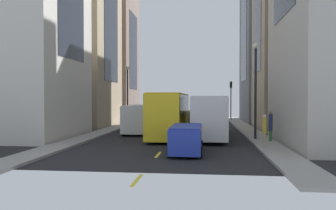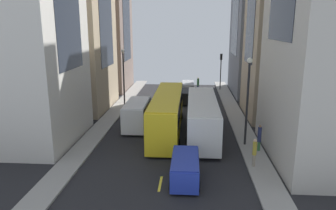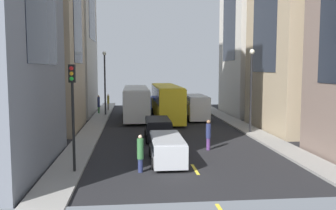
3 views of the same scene
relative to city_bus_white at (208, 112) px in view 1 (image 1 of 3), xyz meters
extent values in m
plane|color=black|center=(2.89, -5.51, -2.01)|extent=(39.39, 39.39, 0.00)
cube|color=gray|center=(-3.89, -5.51, -1.93)|extent=(1.82, 44.00, 0.15)
cube|color=gray|center=(9.68, -5.51, -1.93)|extent=(1.82, 44.00, 0.15)
cube|color=yellow|center=(2.89, -26.51, -2.00)|extent=(0.16, 2.00, 0.01)
cube|color=yellow|center=(2.89, -20.51, -2.00)|extent=(0.16, 2.00, 0.01)
cube|color=yellow|center=(2.89, -14.51, -2.00)|extent=(0.16, 2.00, 0.01)
cube|color=yellow|center=(2.89, -8.51, -2.00)|extent=(0.16, 2.00, 0.01)
cube|color=yellow|center=(2.89, -2.51, -2.00)|extent=(0.16, 2.00, 0.01)
cube|color=yellow|center=(2.89, 3.49, -2.00)|extent=(0.16, 2.00, 0.01)
cube|color=yellow|center=(2.89, 9.49, -2.00)|extent=(0.16, 2.00, 0.01)
cube|color=yellow|center=(2.89, 15.49, -2.00)|extent=(0.16, 2.00, 0.01)
cube|color=slate|center=(-8.69, -19.43, 10.40)|extent=(7.39, 11.63, 24.82)
cube|color=#1E232D|center=(-8.69, -19.43, 10.40)|extent=(7.46, 6.39, 13.65)
cube|color=tan|center=(-9.78, -7.01, 10.95)|extent=(9.56, 8.56, 25.91)
cube|color=#1E232D|center=(-9.78, -7.01, 10.95)|extent=(9.66, 4.71, 14.25)
cube|color=#7A665B|center=(14.85, -20.80, 8.04)|extent=(8.12, 9.32, 20.09)
cube|color=#1E232D|center=(14.85, -20.80, 8.04)|extent=(8.20, 5.13, 11.05)
cube|color=tan|center=(14.85, -8.95, 9.27)|extent=(8.13, 9.86, 22.55)
cube|color=#1E232D|center=(14.85, -8.95, 9.27)|extent=(8.21, 5.42, 12.40)
cube|color=silver|center=(0.00, 0.00, -0.23)|extent=(2.55, 11.78, 3.00)
cube|color=black|center=(0.00, 0.00, 0.62)|extent=(2.60, 10.84, 1.20)
cube|color=beige|center=(0.00, 0.00, 1.31)|extent=(2.45, 11.31, 0.08)
cylinder|color=black|center=(-1.17, 3.65, -1.51)|extent=(0.46, 1.00, 1.00)
cylinder|color=black|center=(1.17, 3.65, -1.51)|extent=(0.46, 1.00, 1.00)
cylinder|color=black|center=(-1.17, -3.65, -1.51)|extent=(0.46, 1.00, 1.00)
cylinder|color=black|center=(1.17, -3.65, -1.51)|extent=(0.46, 1.00, 1.00)
cube|color=yellow|center=(3.21, -0.73, -0.15)|extent=(2.45, 13.06, 3.30)
cube|color=black|center=(3.21, -0.73, 0.71)|extent=(2.50, 12.02, 1.48)
cube|color=gold|center=(3.21, -0.73, 1.54)|extent=(2.35, 12.54, 0.08)
cylinder|color=black|center=(2.09, 3.32, -1.63)|extent=(0.44, 0.76, 0.76)
cylinder|color=black|center=(4.34, 3.32, -1.63)|extent=(0.44, 0.76, 0.76)
cylinder|color=black|center=(2.09, -4.78, -1.63)|extent=(0.44, 0.76, 0.76)
cylinder|color=black|center=(4.34, -4.78, -1.63)|extent=(0.44, 0.76, 0.76)
cube|color=white|center=(6.22, -1.72, -0.66)|extent=(2.05, 5.53, 2.30)
cube|color=black|center=(6.22, -1.72, 0.09)|extent=(2.09, 5.09, 0.69)
cube|color=silver|center=(6.22, -1.72, 0.53)|extent=(1.97, 5.31, 0.08)
cylinder|color=black|center=(5.28, 0.00, -1.65)|extent=(0.37, 0.72, 0.72)
cylinder|color=black|center=(7.17, 0.00, -1.65)|extent=(0.37, 0.72, 0.72)
cylinder|color=black|center=(5.28, -3.43, -1.65)|extent=(0.37, 0.72, 0.72)
cylinder|color=black|center=(7.17, -3.43, -1.65)|extent=(0.37, 0.72, 0.72)
cube|color=black|center=(1.50, -12.32, -1.15)|extent=(1.77, 4.01, 1.37)
cube|color=black|center=(1.50, -12.32, -0.80)|extent=(1.81, 3.69, 0.58)
cube|color=black|center=(1.50, -12.32, -0.42)|extent=(1.70, 3.85, 0.08)
cylinder|color=black|center=(0.68, -11.08, -1.70)|extent=(0.32, 0.62, 0.62)
cylinder|color=black|center=(2.31, -11.08, -1.70)|extent=(0.32, 0.62, 0.62)
cylinder|color=black|center=(0.68, -13.56, -1.70)|extent=(0.32, 0.62, 0.62)
cylinder|color=black|center=(2.31, -13.56, -1.70)|extent=(0.32, 0.62, 0.62)
cube|color=#B7BABF|center=(1.55, -18.90, -1.21)|extent=(1.76, 4.63, 1.25)
cube|color=black|center=(1.55, -18.90, -0.90)|extent=(1.80, 4.26, 0.53)
cube|color=#9C9EA2|center=(1.55, -18.90, -0.55)|extent=(1.69, 4.45, 0.08)
cylinder|color=black|center=(0.73, -17.46, -1.70)|extent=(0.32, 0.62, 0.62)
cylinder|color=black|center=(2.36, -17.46, -1.70)|extent=(0.32, 0.62, 0.62)
cylinder|color=black|center=(0.73, -20.33, -1.70)|extent=(0.32, 0.62, 0.62)
cylinder|color=black|center=(2.36, -20.33, -1.70)|extent=(0.32, 0.62, 0.62)
cube|color=#2338AD|center=(1.34, 8.92, -1.15)|extent=(1.72, 4.23, 1.37)
cube|color=black|center=(1.34, 8.92, -0.80)|extent=(1.75, 3.90, 0.58)
cube|color=navy|center=(1.34, 8.92, -0.43)|extent=(1.65, 4.06, 0.08)
cylinder|color=black|center=(0.55, 10.23, -1.70)|extent=(0.31, 0.62, 0.62)
cylinder|color=black|center=(2.13, 10.23, -1.70)|extent=(0.31, 0.62, 0.62)
cylinder|color=black|center=(0.55, 7.61, -1.70)|extent=(0.31, 0.62, 0.62)
cylinder|color=black|center=(2.13, 7.61, -1.70)|extent=(0.31, 0.62, 0.62)
cylinder|color=gray|center=(-3.42, 6.71, -1.43)|extent=(0.21, 0.21, 0.85)
cylinder|color=gold|center=(-3.42, 6.71, -0.53)|extent=(0.29, 0.29, 0.95)
sphere|color=beige|center=(-3.42, 6.71, 0.06)|extent=(0.22, 0.22, 0.22)
cylinder|color=navy|center=(-0.02, -20.75, -1.65)|extent=(0.25, 0.25, 0.71)
cylinder|color=#336B38|center=(-0.02, -20.75, -0.77)|extent=(0.34, 0.34, 1.06)
sphere|color=beige|center=(-0.02, -20.75, -0.14)|extent=(0.20, 0.20, 0.20)
cylinder|color=#336B38|center=(-4.34, 3.77, -1.49)|extent=(0.22, 0.22, 0.74)
cylinder|color=navy|center=(-4.34, 3.77, -0.53)|extent=(0.29, 0.29, 1.17)
sphere|color=#8C6647|center=(-4.34, 3.77, 0.16)|extent=(0.21, 0.21, 0.21)
cylinder|color=#593372|center=(4.57, -15.97, -1.61)|extent=(0.25, 0.25, 0.79)
cylinder|color=navy|center=(4.57, -15.97, -0.74)|extent=(0.33, 0.33, 0.97)
sphere|color=#8C6647|center=(4.57, -15.97, -0.12)|extent=(0.26, 0.26, 0.26)
cylinder|color=black|center=(-3.38, -20.72, 0.40)|extent=(0.14, 0.14, 4.52)
cube|color=black|center=(-3.38, -20.72, 3.11)|extent=(0.32, 0.32, 0.90)
sphere|color=red|center=(-3.38, -20.90, 3.36)|extent=(0.20, 0.20, 0.20)
sphere|color=orange|center=(-3.38, -20.90, 3.11)|extent=(0.20, 0.20, 0.20)
sphere|color=green|center=(-3.38, -20.90, 2.86)|extent=(0.20, 0.20, 0.20)
cylinder|color=black|center=(9.27, -10.40, 1.34)|extent=(0.18, 0.18, 6.40)
sphere|color=silver|center=(9.27, -10.40, 4.72)|extent=(0.44, 0.44, 0.44)
cylinder|color=black|center=(-3.48, 2.46, 1.52)|extent=(0.18, 0.18, 6.76)
sphere|color=silver|center=(-3.48, 2.46, 5.08)|extent=(0.44, 0.44, 0.44)
camera|label=1|loc=(0.25, 28.42, 1.19)|focal=36.37mm
camera|label=2|loc=(1.07, 27.93, 7.81)|focal=34.38mm
camera|label=3|loc=(-0.40, -39.21, 3.34)|focal=38.85mm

